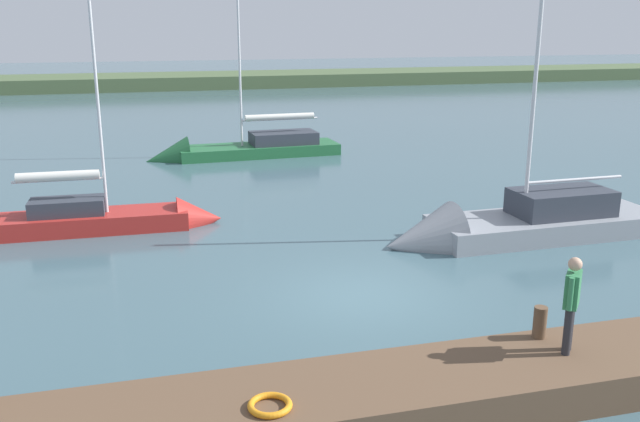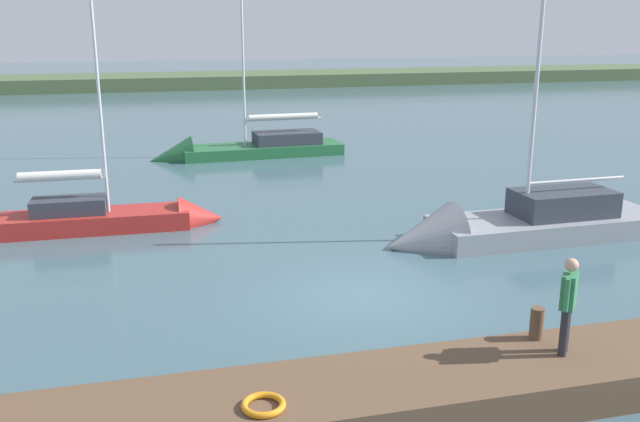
% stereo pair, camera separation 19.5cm
% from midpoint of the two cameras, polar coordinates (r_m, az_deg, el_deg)
% --- Properties ---
extents(ground_plane, '(200.00, 200.00, 0.00)m').
position_cam_midpoint_polar(ground_plane, '(15.94, 3.22, -6.97)').
color(ground_plane, '#42606B').
extents(far_shoreline, '(180.00, 8.00, 2.40)m').
position_cam_midpoint_polar(far_shoreline, '(67.94, -11.06, 10.07)').
color(far_shoreline, '#4C603D').
rests_on(far_shoreline, ground_plane).
extents(dock_pier, '(19.06, 1.94, 0.65)m').
position_cam_midpoint_polar(dock_pier, '(11.76, 10.76, -14.13)').
color(dock_pier, brown).
rests_on(dock_pier, ground_plane).
extents(mooring_post_far, '(0.24, 0.24, 0.58)m').
position_cam_midpoint_polar(mooring_post_far, '(12.87, 17.37, -8.81)').
color(mooring_post_far, brown).
rests_on(mooring_post_far, dock_pier).
extents(life_ring_buoy, '(0.66, 0.66, 0.10)m').
position_cam_midpoint_polar(life_ring_buoy, '(10.39, -4.73, -15.77)').
color(life_ring_buoy, orange).
rests_on(life_ring_buoy, dock_pier).
extents(sailboat_mid_channel, '(6.59, 1.60, 7.26)m').
position_cam_midpoint_polar(sailboat_mid_channel, '(21.69, -16.51, -0.83)').
color(sailboat_mid_channel, '#B22823').
rests_on(sailboat_mid_channel, ground_plane).
extents(sailboat_outer_mooring, '(8.96, 2.48, 10.41)m').
position_cam_midpoint_polar(sailboat_outer_mooring, '(32.19, -7.29, 4.70)').
color(sailboat_outer_mooring, '#236638').
rests_on(sailboat_outer_mooring, ground_plane).
extents(sailboat_inner_slip, '(8.50, 2.45, 8.62)m').
position_cam_midpoint_polar(sailboat_inner_slip, '(20.49, 14.83, -1.68)').
color(sailboat_inner_slip, gray).
rests_on(sailboat_inner_slip, ground_plane).
extents(person_on_dock, '(0.47, 0.51, 1.70)m').
position_cam_midpoint_polar(person_on_dock, '(12.22, 19.73, -6.83)').
color(person_on_dock, '#28282D').
rests_on(person_on_dock, dock_pier).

